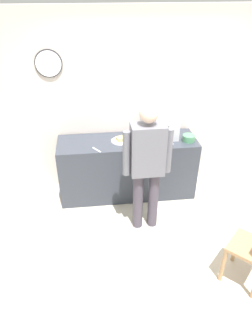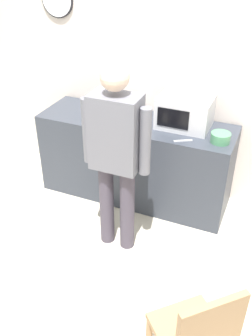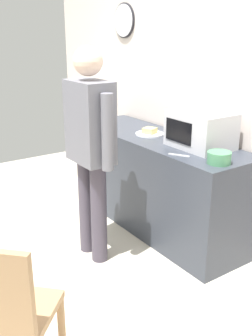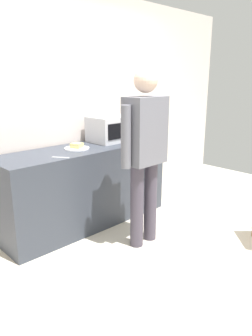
# 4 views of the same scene
# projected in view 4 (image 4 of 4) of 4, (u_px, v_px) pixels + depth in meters

# --- Properties ---
(ground_plane) EXTENTS (6.00, 6.00, 0.00)m
(ground_plane) POSITION_uv_depth(u_px,v_px,m) (185.00, 253.00, 3.07)
(ground_plane) COLOR beige
(back_wall) EXTENTS (5.40, 0.13, 2.60)m
(back_wall) POSITION_uv_depth(u_px,v_px,m) (80.00, 106.00, 3.82)
(back_wall) COLOR silver
(back_wall) RESTS_ON ground_plane
(kitchen_counter) EXTENTS (1.99, 0.62, 0.89)m
(kitchen_counter) POSITION_uv_depth(u_px,v_px,m) (85.00, 186.00, 3.62)
(kitchen_counter) COLOR #333842
(kitchen_counter) RESTS_ON ground_plane
(microwave) EXTENTS (0.50, 0.39, 0.30)m
(microwave) POSITION_uv_depth(u_px,v_px,m) (111.00, 129.00, 3.83)
(microwave) COLOR silver
(microwave) RESTS_ON kitchen_counter
(sandwich_plate) EXTENTS (0.26, 0.26, 0.07)m
(sandwich_plate) POSITION_uv_depth(u_px,v_px,m) (77.00, 147.00, 3.42)
(sandwich_plate) COLOR white
(sandwich_plate) RESTS_ON kitchen_counter
(salad_bowl) EXTENTS (0.18, 0.18, 0.09)m
(salad_bowl) POSITION_uv_depth(u_px,v_px,m) (144.00, 135.00, 3.99)
(salad_bowl) COLOR #4C8E60
(salad_bowl) RESTS_ON kitchen_counter
(fork_utensil) EXTENTS (0.12, 0.15, 0.01)m
(fork_utensil) POSITION_uv_depth(u_px,v_px,m) (61.00, 158.00, 3.05)
(fork_utensil) COLOR silver
(fork_utensil) RESTS_ON kitchen_counter
(spoon_utensil) EXTENTS (0.16, 0.10, 0.01)m
(spoon_utensil) POSITION_uv_depth(u_px,v_px,m) (133.00, 143.00, 3.71)
(spoon_utensil) COLOR silver
(spoon_utensil) RESTS_ON kitchen_counter
(person_standing) EXTENTS (0.59, 0.24, 1.72)m
(person_standing) POSITION_uv_depth(u_px,v_px,m) (145.00, 146.00, 3.03)
(person_standing) COLOR #423C49
(person_standing) RESTS_ON ground_plane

